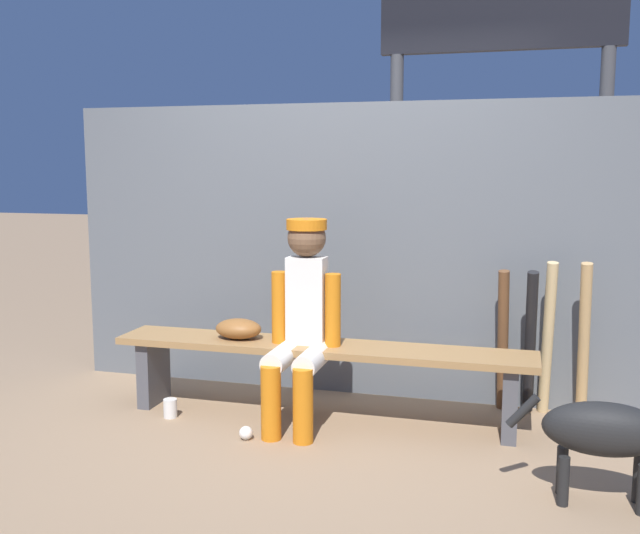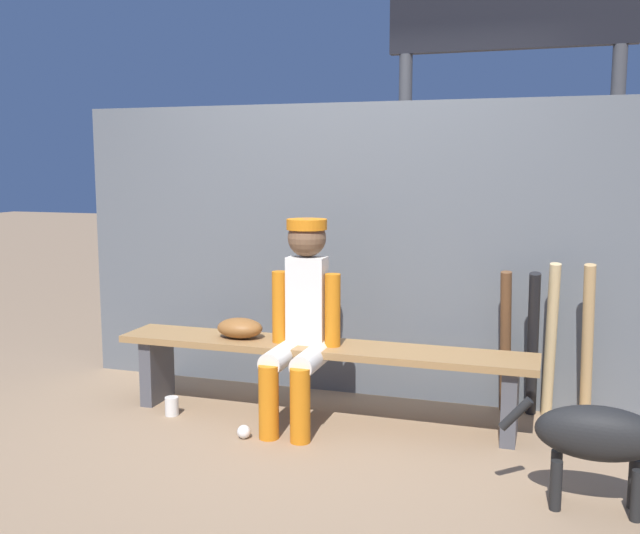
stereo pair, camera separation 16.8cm
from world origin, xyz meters
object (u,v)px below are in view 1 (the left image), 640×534
object	(u,v)px
scoreboard	(509,57)
dog	(618,431)
cup_on_bench	(299,333)
bat_aluminum_black	(530,343)
baseball	(246,433)
dugout_bench	(320,361)
baseball_glove	(238,329)
bat_wood_tan	(584,341)
player_seated	(301,315)
bat_wood_natural	(548,339)
cup_on_ground	(170,408)
bat_wood_dark	(503,341)

from	to	relation	value
scoreboard	dog	world-z (taller)	scoreboard
cup_on_bench	scoreboard	xyz separation A→B (m)	(1.09, 1.66, 1.75)
bat_aluminum_black	baseball	world-z (taller)	bat_aluminum_black
bat_aluminum_black	dugout_bench	bearing A→B (deg)	-162.66
baseball_glove	cup_on_bench	world-z (taller)	baseball_glove
dugout_bench	bat_wood_tan	bearing A→B (deg)	14.53
bat_wood_tan	scoreboard	distance (m)	2.25
bat_aluminum_black	player_seated	bearing A→B (deg)	-159.20
bat_wood_natural	cup_on_ground	world-z (taller)	bat_wood_natural
bat_aluminum_black	bat_wood_tan	xyz separation A→B (m)	(0.30, 0.01, 0.03)
baseball_glove	cup_on_bench	distance (m)	0.38
bat_wood_natural	dog	size ratio (longest dim) A/B	1.11
bat_wood_dark	cup_on_bench	size ratio (longest dim) A/B	7.92
player_seated	scoreboard	world-z (taller)	scoreboard
cup_on_ground	scoreboard	xyz separation A→B (m)	(1.81, 1.87, 2.19)
baseball_glove	cup_on_bench	xyz separation A→B (m)	(0.38, 0.00, -0.01)
bat_wood_natural	dog	distance (m)	1.15
bat_aluminum_black	cup_on_ground	bearing A→B (deg)	-163.97
baseball	cup_on_bench	size ratio (longest dim) A/B	0.67
dugout_bench	player_seated	world-z (taller)	player_seated
player_seated	bat_aluminum_black	distance (m)	1.35
bat_wood_dark	cup_on_ground	distance (m)	2.01
bat_aluminum_black	baseball_glove	bearing A→B (deg)	-167.68
baseball_glove	baseball	world-z (taller)	baseball_glove
bat_wood_dark	bat_wood_natural	xyz separation A→B (m)	(0.25, -0.01, 0.03)
dugout_bench	dog	xyz separation A→B (m)	(1.53, -0.71, -0.01)
bat_wood_natural	scoreboard	world-z (taller)	scoreboard
bat_wood_dark	cup_on_ground	world-z (taller)	bat_wood_dark
bat_wood_dark	baseball	distance (m)	1.60
bat_wood_natural	baseball	size ratio (longest dim) A/B	12.62
scoreboard	dugout_bench	bearing A→B (deg)	-120.07
player_seated	dog	size ratio (longest dim) A/B	1.39
baseball	cup_on_ground	distance (m)	0.59
dugout_bench	cup_on_ground	distance (m)	0.93
player_seated	cup_on_ground	bearing A→B (deg)	-172.15
bat_wood_natural	baseball	world-z (taller)	bat_wood_natural
bat_aluminum_black	dog	distance (m)	1.14
bat_wood_dark	bat_aluminum_black	distance (m)	0.16
dugout_bench	bat_wood_dark	xyz separation A→B (m)	(1.01, 0.41, 0.09)
cup_on_bench	baseball_glove	bearing A→B (deg)	-179.81
bat_aluminum_black	scoreboard	xyz separation A→B (m)	(-0.21, 1.29, 1.81)
bat_wood_dark	dog	xyz separation A→B (m)	(0.51, -1.12, -0.10)
bat_aluminum_black	bat_wood_tan	size ratio (longest dim) A/B	0.95
baseball_glove	scoreboard	distance (m)	2.82
cup_on_ground	cup_on_bench	world-z (taller)	cup_on_bench
baseball_glove	bat_wood_natural	size ratio (longest dim) A/B	0.30
player_seated	bat_wood_dark	world-z (taller)	player_seated
scoreboard	player_seated	bearing A→B (deg)	-120.44
dugout_bench	player_seated	bearing A→B (deg)	-125.81
bat_wood_natural	cup_on_ground	xyz separation A→B (m)	(-2.12, -0.61, -0.41)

